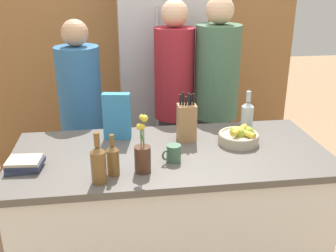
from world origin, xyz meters
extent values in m
cube|color=silver|center=(0.00, 0.00, 0.45)|extent=(1.76, 0.80, 0.90)
cube|color=#56514C|center=(0.00, 0.00, 0.92)|extent=(1.84, 0.83, 0.04)
cube|color=#9E6B3D|center=(0.00, 1.83, 1.30)|extent=(3.04, 0.12, 2.60)
cube|color=#B7B7BC|center=(0.12, 1.47, 1.01)|extent=(0.73, 0.60, 2.02)
cylinder|color=#B7B7BC|center=(0.06, 1.16, 1.11)|extent=(0.02, 0.02, 1.11)
cylinder|color=tan|center=(0.43, 0.06, 0.97)|extent=(0.25, 0.25, 0.06)
torus|color=tan|center=(0.43, 0.06, 1.00)|extent=(0.25, 0.25, 0.02)
sphere|color=#99B233|center=(0.44, 0.06, 1.01)|extent=(0.08, 0.08, 0.08)
sphere|color=#C64C23|center=(0.44, 0.08, 1.01)|extent=(0.07, 0.07, 0.07)
sphere|color=#99B233|center=(0.50, 0.09, 1.00)|extent=(0.07, 0.07, 0.07)
sphere|color=#99B233|center=(0.41, 0.10, 1.00)|extent=(0.07, 0.07, 0.07)
cylinder|color=yellow|center=(0.46, 0.04, 1.02)|extent=(0.11, 0.15, 0.03)
cylinder|color=yellow|center=(0.43, 0.06, 1.03)|extent=(0.14, 0.13, 0.03)
cube|color=#A87A4C|center=(0.12, 0.16, 1.05)|extent=(0.11, 0.10, 0.23)
cylinder|color=black|center=(0.08, 0.17, 1.19)|extent=(0.01, 0.01, 0.07)
cylinder|color=black|center=(0.10, 0.17, 1.20)|extent=(0.01, 0.01, 0.09)
cylinder|color=black|center=(0.12, 0.16, 1.19)|extent=(0.01, 0.01, 0.06)
cylinder|color=black|center=(0.13, 0.15, 1.20)|extent=(0.01, 0.01, 0.09)
cylinder|color=black|center=(0.15, 0.16, 1.20)|extent=(0.01, 0.01, 0.07)
cylinder|color=black|center=(0.16, 0.16, 1.20)|extent=(0.01, 0.01, 0.08)
cylinder|color=#4C2D1E|center=(-0.18, -0.22, 1.01)|extent=(0.09, 0.09, 0.14)
cylinder|color=#477538|center=(-0.17, -0.23, 1.16)|extent=(0.01, 0.02, 0.15)
sphere|color=gold|center=(-0.16, -0.23, 1.24)|extent=(0.04, 0.04, 0.04)
cylinder|color=#477538|center=(-0.18, -0.22, 1.16)|extent=(0.02, 0.01, 0.16)
sphere|color=gold|center=(-0.18, -0.22, 1.24)|extent=(0.03, 0.03, 0.03)
cylinder|color=#477538|center=(-0.19, -0.23, 1.14)|extent=(0.01, 0.02, 0.11)
sphere|color=gold|center=(-0.19, -0.23, 1.19)|extent=(0.03, 0.03, 0.03)
cylinder|color=#477538|center=(-0.18, -0.23, 1.14)|extent=(0.02, 0.01, 0.12)
sphere|color=gold|center=(-0.18, -0.24, 1.20)|extent=(0.03, 0.03, 0.03)
cube|color=teal|center=(-0.30, 0.24, 1.09)|extent=(0.18, 0.09, 0.29)
cylinder|color=#42664C|center=(0.00, -0.12, 0.99)|extent=(0.08, 0.08, 0.10)
torus|color=#42664C|center=(-0.04, -0.14, 0.99)|extent=(0.06, 0.04, 0.07)
cube|color=#2D334C|center=(-0.81, -0.12, 0.95)|extent=(0.18, 0.15, 0.02)
cube|color=#2D334C|center=(-0.79, -0.11, 0.97)|extent=(0.19, 0.16, 0.02)
cube|color=#B7A88E|center=(-0.80, -0.11, 0.99)|extent=(0.18, 0.15, 0.02)
cylinder|color=brown|center=(-0.40, -0.31, 1.02)|extent=(0.08, 0.08, 0.17)
cone|color=brown|center=(-0.40, -0.31, 1.12)|extent=(0.08, 0.08, 0.03)
cylinder|color=brown|center=(-0.40, -0.31, 1.17)|extent=(0.03, 0.03, 0.07)
cylinder|color=#B2BCC1|center=(0.54, 0.26, 1.02)|extent=(0.08, 0.08, 0.17)
cone|color=#B2BCC1|center=(0.54, 0.26, 1.12)|extent=(0.08, 0.08, 0.03)
cylinder|color=#B2BCC1|center=(0.54, 0.26, 1.17)|extent=(0.03, 0.03, 0.07)
cylinder|color=brown|center=(-0.33, -0.23, 1.01)|extent=(0.06, 0.06, 0.14)
cone|color=brown|center=(-0.33, -0.23, 1.09)|extent=(0.06, 0.06, 0.03)
cylinder|color=brown|center=(-0.33, -0.23, 1.13)|extent=(0.02, 0.02, 0.06)
cube|color=#383842|center=(-0.56, 0.78, 0.39)|extent=(0.25, 0.17, 0.78)
cylinder|color=#2D6093|center=(-0.56, 0.78, 1.10)|extent=(0.32, 0.32, 0.65)
sphere|color=tan|center=(-0.56, 0.78, 1.52)|extent=(0.19, 0.19, 0.19)
cube|color=#383842|center=(0.16, 0.87, 0.42)|extent=(0.25, 0.18, 0.84)
cylinder|color=maroon|center=(0.16, 0.87, 1.19)|extent=(0.31, 0.31, 0.70)
sphere|color=#DBAD89|center=(0.16, 0.87, 1.64)|extent=(0.20, 0.20, 0.20)
cube|color=#383842|center=(0.48, 0.80, 0.43)|extent=(0.31, 0.26, 0.85)
cylinder|color=#42664C|center=(0.48, 0.80, 1.21)|extent=(0.34, 0.34, 0.71)
sphere|color=#DBAD89|center=(0.48, 0.80, 1.66)|extent=(0.21, 0.21, 0.21)
camera|label=1|loc=(-0.30, -2.06, 1.91)|focal=42.00mm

